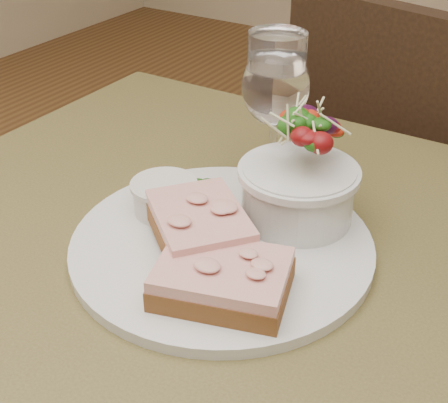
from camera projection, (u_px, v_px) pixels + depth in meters
The scene contains 9 objects.
cafe_table at pixel (202, 337), 0.68m from camera, with size 0.80×0.80×0.75m.
chair_far at pixel (411, 285), 1.31m from camera, with size 0.52×0.52×0.90m.
dinner_plate at pixel (222, 244), 0.65m from camera, with size 0.31×0.31×0.01m, color silver.
sandwich_front at pixel (222, 279), 0.56m from camera, with size 0.14×0.12×0.03m.
sandwich_back at pixel (200, 224), 0.62m from camera, with size 0.14×0.14×0.03m.
ramekin at pixel (164, 195), 0.68m from camera, with size 0.07×0.07×0.04m.
salad_bowl at pixel (299, 169), 0.65m from camera, with size 0.12×0.12×0.13m.
garnish at pixel (196, 185), 0.72m from camera, with size 0.05×0.04×0.02m.
wine_glass at pixel (275, 91), 0.69m from camera, with size 0.08×0.08×0.18m.
Camera 1 is at (0.29, -0.41, 1.14)m, focal length 50.00 mm.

